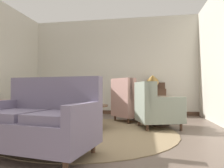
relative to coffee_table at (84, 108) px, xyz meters
name	(u,v)px	position (x,y,z in m)	size (l,w,h in m)	color
ground	(83,136)	(0.18, -0.59, -0.42)	(9.10, 9.10, 0.00)	brown
wall_back	(113,66)	(0.18, 2.66, 1.17)	(5.68, 0.08, 3.19)	beige
baseboard_back	(113,112)	(0.18, 2.60, -0.36)	(5.52, 0.03, 0.12)	#4C3323
area_rug	(88,132)	(0.18, -0.29, -0.42)	(3.38, 3.38, 0.01)	#847051
coffee_table	(84,108)	(0.00, 0.00, 0.00)	(1.00, 1.00, 0.50)	#4C3323
porcelain_vase	(82,97)	(-0.03, -0.04, 0.24)	(0.16, 0.16, 0.37)	#4C7A66
settee	(40,122)	(-0.03, -1.72, -0.01)	(1.51, 1.03, 0.99)	slate
armchair_far_left	(57,105)	(-0.97, 0.80, 0.01)	(1.23, 1.23, 1.05)	gray
armchair_beside_settee	(129,104)	(0.83, 1.10, 0.04)	(1.08, 1.08, 1.10)	tan
armchair_back_corner	(24,110)	(-0.96, -0.63, 0.01)	(1.13, 1.10, 1.03)	tan
armchair_near_sideboard	(155,108)	(1.47, 0.33, 0.00)	(1.05, 0.99, 0.98)	gray
side_table	(161,108)	(1.59, 0.51, -0.02)	(0.56, 0.56, 0.67)	#4C3323
sideboard	(151,100)	(1.41, 2.36, 0.05)	(0.90, 0.43, 1.04)	#4C3323
gramophone	(152,80)	(1.46, 2.27, 0.69)	(0.38, 0.50, 0.56)	#4C3323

